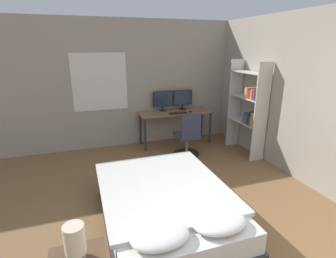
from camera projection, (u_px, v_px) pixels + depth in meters
wall_back at (146, 84)px, 5.78m from camera, size 12.00×0.08×2.70m
wall_side_right at (319, 103)px, 3.90m from camera, size 0.06×12.00×2.70m
bed at (165, 207)px, 3.22m from camera, size 1.49×2.07×0.59m
bedside_lamp at (75, 240)px, 2.05m from camera, size 0.17×0.17×0.31m
desk at (175, 116)px, 5.85m from camera, size 1.62×0.55×0.76m
monitor_left at (163, 100)px, 5.83m from camera, size 0.45×0.16×0.44m
monitor_right at (183, 98)px, 5.98m from camera, size 0.45×0.16×0.44m
keyboard at (178, 113)px, 5.66m from camera, size 0.40×0.13×0.02m
computer_mouse at (191, 112)px, 5.75m from camera, size 0.07×0.05×0.04m
office_chair at (188, 139)px, 5.29m from camera, size 0.52×0.52×0.91m
bookshelf at (250, 106)px, 5.17m from camera, size 0.30×0.92×1.89m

